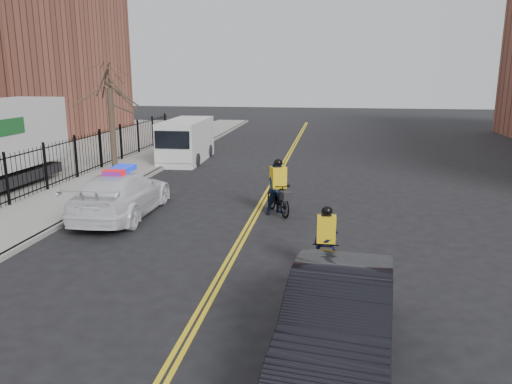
{
  "coord_description": "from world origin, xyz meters",
  "views": [
    {
      "loc": [
        2.57,
        -12.01,
        4.85
      ],
      "look_at": [
        0.33,
        2.59,
        1.3
      ],
      "focal_mm": 35.0,
      "sensor_mm": 36.0,
      "label": 1
    }
  ],
  "objects": [
    {
      "name": "sidewalk",
      "position": [
        -7.5,
        8.0,
        0.07
      ],
      "size": [
        3.0,
        60.0,
        0.15
      ],
      "primitive_type": "cube",
      "color": "#989590",
      "rests_on": "ground"
    },
    {
      "name": "ground",
      "position": [
        0.0,
        0.0,
        0.0
      ],
      "size": [
        120.0,
        120.0,
        0.0
      ],
      "primitive_type": "plane",
      "color": "black",
      "rests_on": "ground"
    },
    {
      "name": "iron_fence",
      "position": [
        -9.0,
        8.0,
        1.0
      ],
      "size": [
        0.12,
        28.0,
        2.0
      ],
      "primitive_type": null,
      "color": "black",
      "rests_on": "ground"
    },
    {
      "name": "cyclist_far",
      "position": [
        0.77,
        4.79,
        0.78
      ],
      "size": [
        1.43,
        1.98,
        1.98
      ],
      "rotation": [
        0.0,
        0.0,
        0.51
      ],
      "color": "black",
      "rests_on": "ground"
    },
    {
      "name": "center_line_left",
      "position": [
        -0.08,
        8.0,
        0.01
      ],
      "size": [
        0.1,
        60.0,
        0.01
      ],
      "primitive_type": "cube",
      "color": "yellow",
      "rests_on": "ground"
    },
    {
      "name": "cargo_van",
      "position": [
        -5.49,
        14.66,
        1.12
      ],
      "size": [
        2.26,
        5.53,
        2.29
      ],
      "rotation": [
        0.0,
        0.0,
        0.03
      ],
      "color": "silver",
      "rests_on": "ground"
    },
    {
      "name": "police_cruiser",
      "position": [
        -4.54,
        3.74,
        0.78
      ],
      "size": [
        2.31,
        5.37,
        1.7
      ],
      "rotation": [
        0.0,
        0.0,
        3.17
      ],
      "color": "white",
      "rests_on": "ground"
    },
    {
      "name": "center_line_right",
      "position": [
        0.08,
        8.0,
        0.01
      ],
      "size": [
        0.1,
        60.0,
        0.01
      ],
      "primitive_type": "cube",
      "color": "yellow",
      "rests_on": "ground"
    },
    {
      "name": "dark_sedan",
      "position": [
        2.78,
        -4.23,
        0.8
      ],
      "size": [
        2.17,
        5.03,
        1.61
      ],
      "primitive_type": "imported",
      "rotation": [
        0.0,
        0.0,
        -0.1
      ],
      "color": "black",
      "rests_on": "ground"
    },
    {
      "name": "cyclist_near",
      "position": [
        2.51,
        -0.32,
        0.6
      ],
      "size": [
        0.65,
        1.78,
        1.73
      ],
      "rotation": [
        0.0,
        0.0,
        0.02
      ],
      "color": "black",
      "rests_on": "ground"
    },
    {
      "name": "street_tree",
      "position": [
        -7.6,
        10.0,
        3.53
      ],
      "size": [
        3.2,
        3.2,
        4.8
      ],
      "color": "#35291F",
      "rests_on": "sidewalk"
    },
    {
      "name": "curb",
      "position": [
        -6.0,
        8.0,
        0.07
      ],
      "size": [
        0.2,
        60.0,
        0.15
      ],
      "primitive_type": "cube",
      "color": "#989590",
      "rests_on": "ground"
    }
  ]
}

